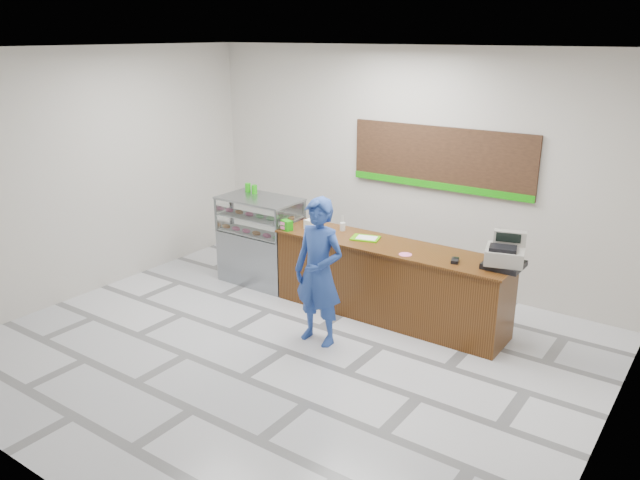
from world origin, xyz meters
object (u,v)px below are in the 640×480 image
Objects in this scene: sales_counter at (389,281)px; cash_register at (505,255)px; display_case at (261,240)px; customer at (319,272)px; serving_tray at (366,238)px.

cash_register is (1.50, 0.06, 0.67)m from sales_counter.
display_case is 0.72× the size of customer.
sales_counter is 5.84× the size of cash_register.
sales_counter is at bearing 0.01° from display_case.
display_case is 2.17m from customer.
customer is at bearing -104.41° from serving_tray.
cash_register is 1.89m from serving_tray.
sales_counter is 0.65m from serving_tray.
sales_counter is 2.45× the size of display_case.
display_case is (-2.22, -0.00, 0.16)m from sales_counter.
cash_register is at bearing 32.21° from customer.
sales_counter is 7.63× the size of serving_tray.
display_case is at bearing -179.99° from sales_counter.
cash_register is at bearing 0.95° from display_case.
display_case is 2.38× the size of cash_register.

